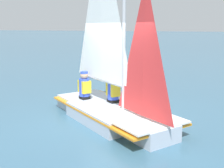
% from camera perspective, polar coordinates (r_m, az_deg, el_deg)
% --- Properties ---
extents(ground_plane, '(260.00, 260.00, 0.00)m').
position_cam_1_polar(ground_plane, '(7.42, 0.00, -7.35)').
color(ground_plane, '#38607A').
extents(sailboat_main, '(4.16, 3.47, 5.26)m').
position_cam_1_polar(sailboat_main, '(7.24, -0.10, -2.00)').
color(sailboat_main, '#B2BCCC').
rests_on(sailboat_main, ground_plane).
extents(sailor_helm, '(0.43, 0.41, 1.16)m').
position_cam_1_polar(sailor_helm, '(7.66, 0.22, -1.82)').
color(sailor_helm, black).
rests_on(sailor_helm, ground_plane).
extents(sailor_crew, '(0.43, 0.41, 1.16)m').
position_cam_1_polar(sailor_crew, '(8.06, -5.61, -1.19)').
color(sailor_crew, black).
rests_on(sailor_crew, ground_plane).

